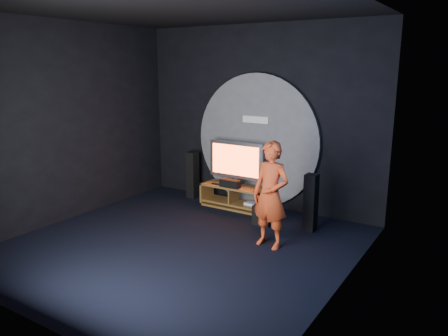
% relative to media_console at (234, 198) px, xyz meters
% --- Properties ---
extents(floor, '(5.00, 5.00, 0.00)m').
position_rel_media_console_xyz_m(floor, '(0.26, -2.05, -0.20)').
color(floor, black).
rests_on(floor, ground).
extents(back_wall, '(5.00, 0.04, 3.50)m').
position_rel_media_console_xyz_m(back_wall, '(0.26, 0.45, 1.55)').
color(back_wall, black).
rests_on(back_wall, ground).
extents(front_wall, '(5.00, 0.04, 3.50)m').
position_rel_media_console_xyz_m(front_wall, '(0.26, -4.55, 1.55)').
color(front_wall, black).
rests_on(front_wall, ground).
extents(left_wall, '(0.04, 5.00, 3.50)m').
position_rel_media_console_xyz_m(left_wall, '(-2.24, -2.05, 1.55)').
color(left_wall, black).
rests_on(left_wall, ground).
extents(right_wall, '(0.04, 5.00, 3.50)m').
position_rel_media_console_xyz_m(right_wall, '(2.76, -2.05, 1.55)').
color(right_wall, black).
rests_on(right_wall, ground).
extents(ceiling, '(5.00, 5.00, 0.01)m').
position_rel_media_console_xyz_m(ceiling, '(0.26, -2.05, 3.31)').
color(ceiling, black).
rests_on(ceiling, back_wall).
extents(wall_disc_panel, '(2.60, 0.11, 2.60)m').
position_rel_media_console_xyz_m(wall_disc_panel, '(0.26, 0.39, 1.11)').
color(wall_disc_panel, '#515156').
rests_on(wall_disc_panel, ground).
extents(media_console, '(1.33, 0.45, 0.45)m').
position_rel_media_console_xyz_m(media_console, '(0.00, 0.00, 0.00)').
color(media_console, olive).
rests_on(media_console, ground).
extents(tv, '(1.15, 0.22, 0.85)m').
position_rel_media_console_xyz_m(tv, '(-0.01, 0.07, 0.72)').
color(tv, '#AEADB5').
rests_on(tv, media_console).
extents(center_speaker, '(0.40, 0.15, 0.15)m').
position_rel_media_console_xyz_m(center_speaker, '(-0.01, -0.15, 0.33)').
color(center_speaker, black).
rests_on(center_speaker, media_console).
extents(remote, '(0.18, 0.05, 0.02)m').
position_rel_media_console_xyz_m(remote, '(-0.35, -0.12, 0.27)').
color(remote, black).
rests_on(remote, media_console).
extents(tower_speaker_left, '(0.20, 0.22, 0.98)m').
position_rel_media_console_xyz_m(tower_speaker_left, '(-1.10, 0.13, 0.29)').
color(tower_speaker_left, black).
rests_on(tower_speaker_left, ground).
extents(tower_speaker_right, '(0.20, 0.22, 0.98)m').
position_rel_media_console_xyz_m(tower_speaker_right, '(1.71, -0.36, 0.29)').
color(tower_speaker_right, black).
rests_on(tower_speaker_right, ground).
extents(subwoofer, '(0.32, 0.32, 0.35)m').
position_rel_media_console_xyz_m(subwoofer, '(0.92, -0.50, -0.02)').
color(subwoofer, black).
rests_on(subwoofer, ground).
extents(player, '(0.64, 0.46, 1.64)m').
position_rel_media_console_xyz_m(player, '(1.43, -1.31, 0.63)').
color(player, '#C83F1B').
rests_on(player, ground).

